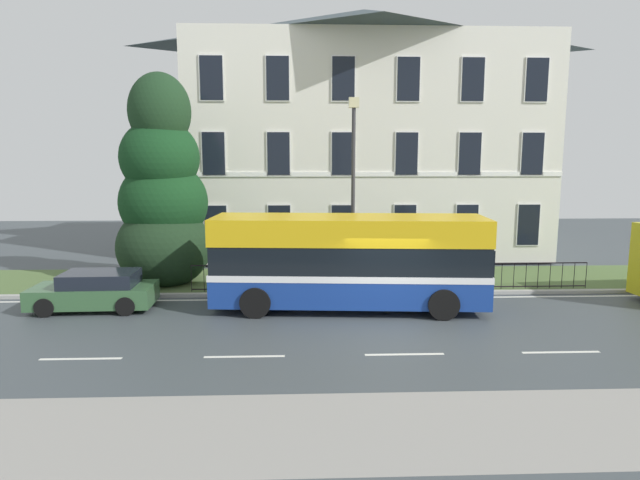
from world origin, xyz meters
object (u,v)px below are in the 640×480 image
at_px(single_decker_bus, 349,261).
at_px(street_lamp_post, 353,181).
at_px(parked_hatchback_01, 96,291).
at_px(georgian_townhouse, 362,131).
at_px(evergreen_tree, 163,197).

distance_m(single_decker_bus, street_lamp_post, 3.61).
distance_m(single_decker_bus, parked_hatchback_01, 8.28).
relative_size(georgian_townhouse, evergreen_tree, 2.13).
height_order(parked_hatchback_01, street_lamp_post, street_lamp_post).
bearing_deg(street_lamp_post, single_decker_bus, -98.19).
bearing_deg(evergreen_tree, georgian_townhouse, 43.52).
height_order(georgian_townhouse, street_lamp_post, georgian_townhouse).
bearing_deg(single_decker_bus, evergreen_tree, 156.41).
relative_size(georgian_townhouse, street_lamp_post, 2.51).
relative_size(georgian_townhouse, single_decker_bus, 1.94).
bearing_deg(parked_hatchback_01, georgian_townhouse, -132.62).
bearing_deg(single_decker_bus, street_lamp_post, 86.15).
xyz_separation_m(georgian_townhouse, single_decker_bus, (-1.74, -11.70, -4.68)).
distance_m(evergreen_tree, single_decker_bus, 7.89).
height_order(single_decker_bus, parked_hatchback_01, single_decker_bus).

